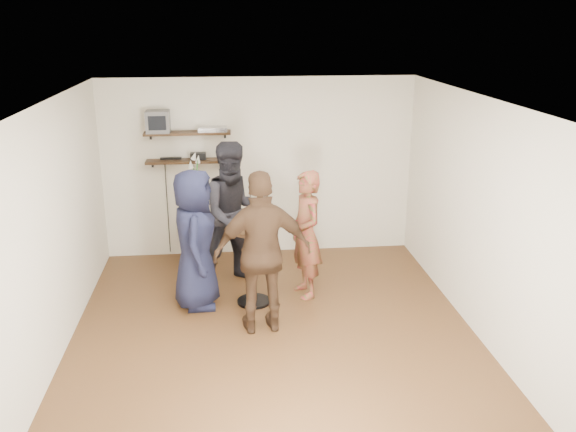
{
  "coord_description": "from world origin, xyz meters",
  "views": [
    {
      "loc": [
        -0.48,
        -6.15,
        3.38
      ],
      "look_at": [
        0.2,
        0.4,
        1.23
      ],
      "focal_mm": 38.0,
      "sensor_mm": 36.0,
      "label": 1
    }
  ],
  "objects_px": {
    "person_brown": "(263,253)",
    "person_dark": "(235,214)",
    "dvd_deck": "(213,129)",
    "person_navy": "(195,240)",
    "drinks_table": "(253,255)",
    "person_plaid": "(306,235)",
    "side_table": "(198,227)",
    "radio": "(198,156)",
    "crt_monitor": "(158,121)"
  },
  "relations": [
    {
      "from": "person_navy",
      "to": "person_brown",
      "type": "distance_m",
      "value": 1.03
    },
    {
      "from": "side_table",
      "to": "person_navy",
      "type": "xyz_separation_m",
      "value": [
        0.03,
        -1.45,
        0.34
      ]
    },
    {
      "from": "dvd_deck",
      "to": "side_table",
      "type": "relative_size",
      "value": 0.65
    },
    {
      "from": "dvd_deck",
      "to": "side_table",
      "type": "xyz_separation_m",
      "value": [
        -0.26,
        -0.18,
        -1.38
      ]
    },
    {
      "from": "person_plaid",
      "to": "person_dark",
      "type": "height_order",
      "value": "person_dark"
    },
    {
      "from": "side_table",
      "to": "person_navy",
      "type": "relative_size",
      "value": 0.36
    },
    {
      "from": "person_plaid",
      "to": "person_dark",
      "type": "distance_m",
      "value": 1.01
    },
    {
      "from": "person_brown",
      "to": "side_table",
      "type": "bearing_deg",
      "value": -75.94
    },
    {
      "from": "crt_monitor",
      "to": "person_dark",
      "type": "bearing_deg",
      "value": -43.85
    },
    {
      "from": "side_table",
      "to": "person_navy",
      "type": "bearing_deg",
      "value": -88.83
    },
    {
      "from": "person_plaid",
      "to": "person_navy",
      "type": "height_order",
      "value": "person_navy"
    },
    {
      "from": "person_plaid",
      "to": "person_navy",
      "type": "relative_size",
      "value": 0.94
    },
    {
      "from": "person_dark",
      "to": "person_brown",
      "type": "xyz_separation_m",
      "value": [
        0.27,
        -1.35,
        -0.03
      ]
    },
    {
      "from": "crt_monitor",
      "to": "dvd_deck",
      "type": "height_order",
      "value": "crt_monitor"
    },
    {
      "from": "radio",
      "to": "person_brown",
      "type": "xyz_separation_m",
      "value": [
        0.76,
        -2.32,
        -0.59
      ]
    },
    {
      "from": "radio",
      "to": "person_dark",
      "type": "height_order",
      "value": "person_dark"
    },
    {
      "from": "side_table",
      "to": "person_dark",
      "type": "height_order",
      "value": "person_dark"
    },
    {
      "from": "dvd_deck",
      "to": "drinks_table",
      "type": "height_order",
      "value": "dvd_deck"
    },
    {
      "from": "radio",
      "to": "drinks_table",
      "type": "height_order",
      "value": "radio"
    },
    {
      "from": "drinks_table",
      "to": "person_dark",
      "type": "relative_size",
      "value": 0.52
    },
    {
      "from": "crt_monitor",
      "to": "person_brown",
      "type": "distance_m",
      "value": 2.87
    },
    {
      "from": "radio",
      "to": "side_table",
      "type": "bearing_deg",
      "value": -102.96
    },
    {
      "from": "drinks_table",
      "to": "person_brown",
      "type": "bearing_deg",
      "value": -83.66
    },
    {
      "from": "dvd_deck",
      "to": "radio",
      "type": "relative_size",
      "value": 1.82
    },
    {
      "from": "person_navy",
      "to": "crt_monitor",
      "type": "bearing_deg",
      "value": 17.83
    },
    {
      "from": "dvd_deck",
      "to": "person_navy",
      "type": "distance_m",
      "value": 1.94
    },
    {
      "from": "dvd_deck",
      "to": "radio",
      "type": "distance_m",
      "value": 0.44
    },
    {
      "from": "side_table",
      "to": "person_plaid",
      "type": "height_order",
      "value": "person_plaid"
    },
    {
      "from": "crt_monitor",
      "to": "side_table",
      "type": "height_order",
      "value": "crt_monitor"
    },
    {
      "from": "side_table",
      "to": "person_plaid",
      "type": "xyz_separation_m",
      "value": [
        1.39,
        -1.29,
        0.3
      ]
    },
    {
      "from": "side_table",
      "to": "person_dark",
      "type": "xyz_separation_m",
      "value": [
        0.52,
        -0.79,
        0.44
      ]
    },
    {
      "from": "dvd_deck",
      "to": "person_plaid",
      "type": "xyz_separation_m",
      "value": [
        1.13,
        -1.46,
        -1.09
      ]
    },
    {
      "from": "side_table",
      "to": "person_brown",
      "type": "height_order",
      "value": "person_brown"
    },
    {
      "from": "person_plaid",
      "to": "crt_monitor",
      "type": "bearing_deg",
      "value": -142.28
    },
    {
      "from": "person_plaid",
      "to": "person_dark",
      "type": "relative_size",
      "value": 0.85
    },
    {
      "from": "drinks_table",
      "to": "person_brown",
      "type": "distance_m",
      "value": 0.75
    },
    {
      "from": "side_table",
      "to": "person_navy",
      "type": "distance_m",
      "value": 1.49
    },
    {
      "from": "person_plaid",
      "to": "person_brown",
      "type": "bearing_deg",
      "value": -49.02
    },
    {
      "from": "person_dark",
      "to": "radio",
      "type": "bearing_deg",
      "value": 100.01
    },
    {
      "from": "person_navy",
      "to": "person_dark",
      "type": "bearing_deg",
      "value": -36.58
    },
    {
      "from": "radio",
      "to": "person_dark",
      "type": "bearing_deg",
      "value": -63.46
    },
    {
      "from": "radio",
      "to": "person_plaid",
      "type": "height_order",
      "value": "person_plaid"
    },
    {
      "from": "person_brown",
      "to": "person_dark",
      "type": "bearing_deg",
      "value": -84.9
    },
    {
      "from": "dvd_deck",
      "to": "person_navy",
      "type": "height_order",
      "value": "dvd_deck"
    },
    {
      "from": "radio",
      "to": "person_dark",
      "type": "xyz_separation_m",
      "value": [
        0.48,
        -0.97,
        -0.57
      ]
    },
    {
      "from": "radio",
      "to": "side_table",
      "type": "relative_size",
      "value": 0.36
    },
    {
      "from": "drinks_table",
      "to": "dvd_deck",
      "type": "bearing_deg",
      "value": 105.88
    },
    {
      "from": "dvd_deck",
      "to": "person_brown",
      "type": "bearing_deg",
      "value": -76.88
    },
    {
      "from": "side_table",
      "to": "person_dark",
      "type": "bearing_deg",
      "value": -56.57
    },
    {
      "from": "person_navy",
      "to": "person_plaid",
      "type": "bearing_deg",
      "value": -82.66
    }
  ]
}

